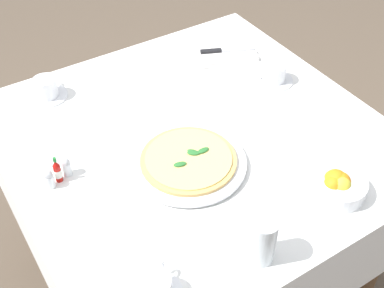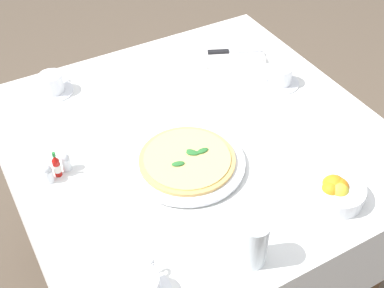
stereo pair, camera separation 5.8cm
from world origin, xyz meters
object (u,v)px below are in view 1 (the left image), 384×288
object	(u,v)px
pizza	(189,159)
dinner_knife	(225,50)
salt_shaker	(67,167)
pizza_plate	(188,163)
citrus_bowl	(337,185)
coffee_cup_far_left	(274,74)
coffee_cup_near_left	(46,89)
pepper_shaker	(49,180)
water_glass_right_edge	(262,242)
hot_sauce_bottle	(57,171)
napkin_folded	(224,54)

from	to	relation	value
pizza	dinner_knife	bearing A→B (deg)	44.91
dinner_knife	salt_shaker	bearing A→B (deg)	-136.07
pizza_plate	citrus_bowl	size ratio (longest dim) A/B	2.16
pizza	citrus_bowl	distance (m)	0.40
salt_shaker	coffee_cup_far_left	bearing A→B (deg)	3.02
coffee_cup_near_left	pepper_shaker	xyz separation A→B (m)	(-0.13, -0.39, -0.01)
water_glass_right_edge	salt_shaker	size ratio (longest dim) A/B	2.27
pizza_plate	pepper_shaker	world-z (taller)	pepper_shaker
dinner_knife	coffee_cup_far_left	bearing A→B (deg)	-52.70
pizza_plate	salt_shaker	world-z (taller)	salt_shaker
pepper_shaker	dinner_knife	bearing A→B (deg)	19.92
citrus_bowl	salt_shaker	world-z (taller)	citrus_bowl
hot_sauce_bottle	coffee_cup_far_left	bearing A→B (deg)	3.64
napkin_folded	pepper_shaker	bearing A→B (deg)	-142.44
coffee_cup_far_left	coffee_cup_near_left	distance (m)	0.75
salt_shaker	water_glass_right_edge	bearing A→B (deg)	-60.68
napkin_folded	dinner_knife	world-z (taller)	dinner_knife
dinner_knife	hot_sauce_bottle	bearing A→B (deg)	-136.08
hot_sauce_bottle	coffee_cup_near_left	bearing A→B (deg)	74.19
water_glass_right_edge	napkin_folded	world-z (taller)	water_glass_right_edge
pizza	hot_sauce_bottle	bearing A→B (deg)	156.70
pepper_shaker	coffee_cup_near_left	bearing A→B (deg)	70.79
citrus_bowl	salt_shaker	bearing A→B (deg)	142.30
pizza_plate	coffee_cup_near_left	size ratio (longest dim) A/B	2.49
pizza_plate	coffee_cup_far_left	world-z (taller)	coffee_cup_far_left
pizza_plate	coffee_cup_near_left	world-z (taller)	coffee_cup_near_left
napkin_folded	salt_shaker	bearing A→B (deg)	-142.41
dinner_knife	citrus_bowl	size ratio (longest dim) A/B	1.24
pizza	pepper_shaker	bearing A→B (deg)	159.79
pizza	citrus_bowl	size ratio (longest dim) A/B	1.79
napkin_folded	hot_sauce_bottle	bearing A→B (deg)	-142.43
napkin_folded	salt_shaker	xyz separation A→B (m)	(-0.70, -0.26, 0.02)
citrus_bowl	pizza	bearing A→B (deg)	133.28
coffee_cup_far_left	pepper_shaker	bearing A→B (deg)	-175.78
coffee_cup_far_left	water_glass_right_edge	size ratio (longest dim) A/B	1.02
water_glass_right_edge	dinner_knife	world-z (taller)	water_glass_right_edge
napkin_folded	pizza	bearing A→B (deg)	-117.33
citrus_bowl	napkin_folded	bearing A→B (deg)	79.57
pizza_plate	dinner_knife	distance (m)	0.57
pizza	coffee_cup_near_left	xyz separation A→B (m)	(-0.22, 0.52, 0.01)
citrus_bowl	dinner_knife	bearing A→B (deg)	79.35
hot_sauce_bottle	napkin_folded	bearing A→B (deg)	20.07
water_glass_right_edge	pepper_shaker	size ratio (longest dim) A/B	2.27
dinner_knife	pepper_shaker	world-z (taller)	pepper_shaker
pizza	napkin_folded	size ratio (longest dim) A/B	1.08
pizza	coffee_cup_near_left	world-z (taller)	coffee_cup_near_left
coffee_cup_near_left	pepper_shaker	bearing A→B (deg)	-109.21
coffee_cup_far_left	coffee_cup_near_left	xyz separation A→B (m)	(-0.68, 0.33, 0.00)
water_glass_right_edge	pepper_shaker	bearing A→B (deg)	125.11
water_glass_right_edge	citrus_bowl	size ratio (longest dim) A/B	0.85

